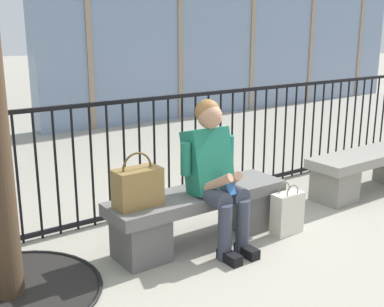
% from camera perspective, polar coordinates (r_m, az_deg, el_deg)
% --- Properties ---
extents(ground_plane, '(60.00, 60.00, 0.00)m').
position_cam_1_polar(ground_plane, '(4.15, 0.82, -10.35)').
color(ground_plane, '#A8A091').
extents(stone_bench, '(1.60, 0.44, 0.45)m').
position_cam_1_polar(stone_bench, '(4.05, 0.83, -6.87)').
color(stone_bench, slate).
rests_on(stone_bench, ground).
extents(seated_person_with_phone, '(0.52, 0.66, 1.21)m').
position_cam_1_polar(seated_person_with_phone, '(3.86, 2.69, -2.00)').
color(seated_person_with_phone, '#383D4C').
rests_on(seated_person_with_phone, ground).
extents(handbag_on_bench, '(0.35, 0.19, 0.42)m').
position_cam_1_polar(handbag_on_bench, '(3.63, -6.46, -3.94)').
color(handbag_on_bench, olive).
rests_on(handbag_on_bench, stone_bench).
extents(shopping_bag, '(0.29, 0.14, 0.46)m').
position_cam_1_polar(shopping_bag, '(4.32, 11.22, -6.90)').
color(shopping_bag, beige).
rests_on(shopping_bag, ground).
extents(plaza_railing, '(8.00, 0.04, 1.13)m').
position_cam_1_polar(plaza_railing, '(4.62, -5.32, -0.25)').
color(plaza_railing, black).
rests_on(plaza_railing, ground).
extents(stone_bench_far, '(1.60, 0.44, 0.45)m').
position_cam_1_polar(stone_bench_far, '(5.62, 20.15, -1.58)').
color(stone_bench_far, gray).
rests_on(stone_bench_far, ground).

